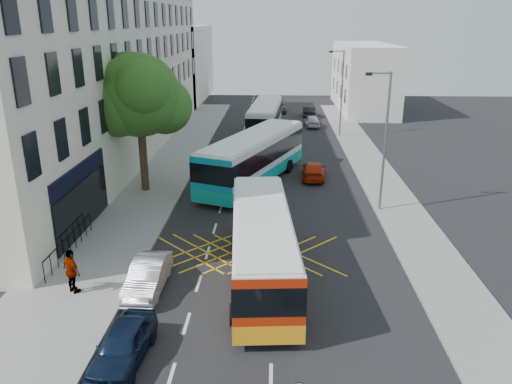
# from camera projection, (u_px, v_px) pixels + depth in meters

# --- Properties ---
(ground) EXTENTS (120.00, 120.00, 0.00)m
(ground) POSITION_uv_depth(u_px,v_px,m) (272.00, 325.00, 18.62)
(ground) COLOR black
(ground) RESTS_ON ground
(pavement_left) EXTENTS (5.00, 70.00, 0.15)m
(pavement_left) POSITION_uv_depth(u_px,v_px,m) (146.00, 190.00, 33.07)
(pavement_left) COLOR gray
(pavement_left) RESTS_ON ground
(pavement_right) EXTENTS (3.00, 70.00, 0.15)m
(pavement_right) POSITION_uv_depth(u_px,v_px,m) (389.00, 194.00, 32.48)
(pavement_right) COLOR gray
(pavement_right) RESTS_ON ground
(terrace_main) EXTENTS (8.30, 45.00, 13.50)m
(terrace_main) POSITION_uv_depth(u_px,v_px,m) (101.00, 73.00, 40.05)
(terrace_main) COLOR beige
(terrace_main) RESTS_ON ground
(terrace_far) EXTENTS (8.00, 20.00, 10.00)m
(terrace_far) POSITION_uv_depth(u_px,v_px,m) (175.00, 64.00, 69.43)
(terrace_far) COLOR silver
(terrace_far) RESTS_ON ground
(building_right) EXTENTS (6.00, 18.00, 8.00)m
(building_right) POSITION_uv_depth(u_px,v_px,m) (364.00, 77.00, 62.23)
(building_right) COLOR silver
(building_right) RESTS_ON ground
(street_tree) EXTENTS (6.30, 5.70, 8.80)m
(street_tree) POSITION_uv_depth(u_px,v_px,m) (138.00, 96.00, 31.01)
(street_tree) COLOR #382619
(street_tree) RESTS_ON pavement_left
(lamp_near) EXTENTS (1.45, 0.15, 8.00)m
(lamp_near) POSITION_uv_depth(u_px,v_px,m) (384.00, 135.00, 28.21)
(lamp_near) COLOR slate
(lamp_near) RESTS_ON pavement_right
(lamp_far) EXTENTS (1.45, 0.15, 8.00)m
(lamp_far) POSITION_uv_depth(u_px,v_px,m) (341.00, 89.00, 47.09)
(lamp_far) COLOR slate
(lamp_far) RESTS_ON pavement_right
(railings) EXTENTS (0.08, 5.60, 1.14)m
(railings) POSITION_uv_depth(u_px,v_px,m) (70.00, 243.00, 23.75)
(railings) COLOR black
(railings) RESTS_ON pavement_left
(bus_near) EXTENTS (3.27, 10.92, 3.03)m
(bus_near) POSITION_uv_depth(u_px,v_px,m) (262.00, 245.00, 21.55)
(bus_near) COLOR silver
(bus_near) RESTS_ON ground
(bus_mid) EXTENTS (7.16, 12.26, 3.40)m
(bus_mid) POSITION_uv_depth(u_px,v_px,m) (253.00, 158.00, 34.33)
(bus_mid) COLOR silver
(bus_mid) RESTS_ON ground
(bus_far) EXTENTS (3.36, 11.27, 3.13)m
(bus_far) POSITION_uv_depth(u_px,v_px,m) (265.00, 118.00, 48.92)
(bus_far) COLOR silver
(bus_far) RESTS_ON ground
(parked_car_blue) EXTENTS (1.74, 3.77, 1.25)m
(parked_car_blue) POSITION_uv_depth(u_px,v_px,m) (123.00, 345.00, 16.50)
(parked_car_blue) COLOR black
(parked_car_blue) RESTS_ON ground
(parked_car_silver) EXTENTS (1.38, 3.85, 1.26)m
(parked_car_silver) POSITION_uv_depth(u_px,v_px,m) (148.00, 276.00, 20.90)
(parked_car_silver) COLOR #A0A2A8
(parked_car_silver) RESTS_ON ground
(red_hatchback) EXTENTS (1.94, 4.15, 1.17)m
(red_hatchback) POSITION_uv_depth(u_px,v_px,m) (313.00, 170.00, 35.77)
(red_hatchback) COLOR #AE2107
(red_hatchback) RESTS_ON ground
(distant_car_grey) EXTENTS (2.11, 4.36, 1.20)m
(distant_car_grey) POSITION_uv_depth(u_px,v_px,m) (278.00, 107.00, 61.36)
(distant_car_grey) COLOR #464A4F
(distant_car_grey) RESTS_ON ground
(distant_car_silver) EXTENTS (1.69, 3.73, 1.24)m
(distant_car_silver) POSITION_uv_depth(u_px,v_px,m) (312.00, 121.00, 52.97)
(distant_car_silver) COLOR #AEB1B6
(distant_car_silver) RESTS_ON ground
(distant_car_dark) EXTENTS (1.44, 3.83, 1.25)m
(distant_car_dark) POSITION_uv_depth(u_px,v_px,m) (309.00, 111.00, 58.38)
(distant_car_dark) COLOR black
(distant_car_dark) RESTS_ON ground
(pedestrian_far) EXTENTS (1.18, 1.04, 1.91)m
(pedestrian_far) POSITION_uv_depth(u_px,v_px,m) (72.00, 271.00, 20.29)
(pedestrian_far) COLOR gray
(pedestrian_far) RESTS_ON pavement_left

